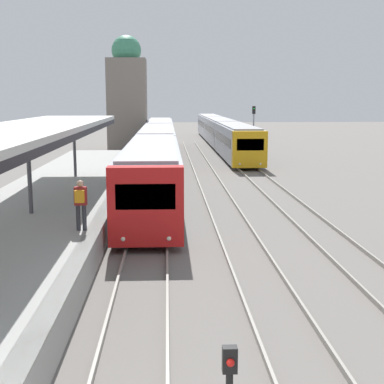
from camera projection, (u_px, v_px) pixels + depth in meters
The scene contains 6 objects.
platform_canopy at pixel (28, 129), 19.64m from camera, with size 4.00×24.82×3.29m.
person_on_platform at pixel (81, 201), 17.34m from camera, with size 0.40×0.40×1.66m.
train_near at pixel (157, 146), 40.85m from camera, with size 2.61×46.46×3.13m.
train_far at pixel (220, 131), 61.04m from camera, with size 2.59×44.68×3.08m.
signal_mast_far at pixel (254, 125), 48.74m from camera, with size 0.28×0.29×4.65m.
distant_domed_building at pixel (127, 96), 55.88m from camera, with size 4.00×4.00×11.77m.
Camera 1 is at (0.74, -5.53, 5.25)m, focal length 50.00 mm.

